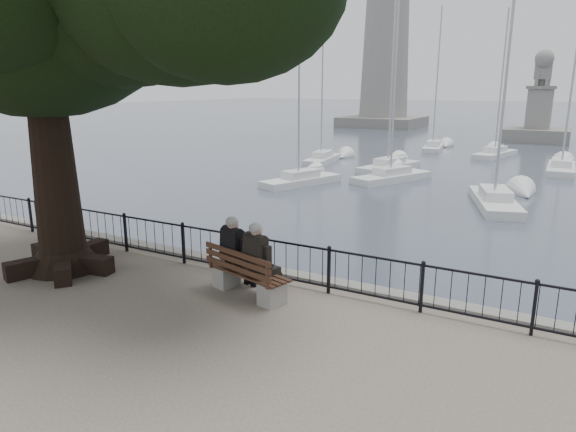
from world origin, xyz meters
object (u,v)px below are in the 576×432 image
Objects in this scene: lighthouse at (387,25)px; lion_monument at (538,119)px; person_left at (239,256)px; person_right at (262,264)px; bench at (247,279)px.

lighthouse is 25.79m from lion_monument.
person_left is at bearing -74.08° from lighthouse.
lighthouse is (-17.19, 60.25, 11.37)m from person_left.
person_left and person_right have the same top height.
lighthouse reaches higher than person_left.
bench is 48.46m from lion_monument.
lighthouse reaches higher than bench.
lighthouse reaches higher than lion_monument.
lion_monument is at bearing 87.51° from person_right.
lighthouse is at bearing 148.89° from lion_monument.
lighthouse is at bearing 106.16° from bench.
bench is at bearing -31.89° from person_left.
person_right is at bearing -92.49° from lion_monument.
lion_monument is at bearing -31.11° from lighthouse.
lion_monument is at bearing 87.07° from bench.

